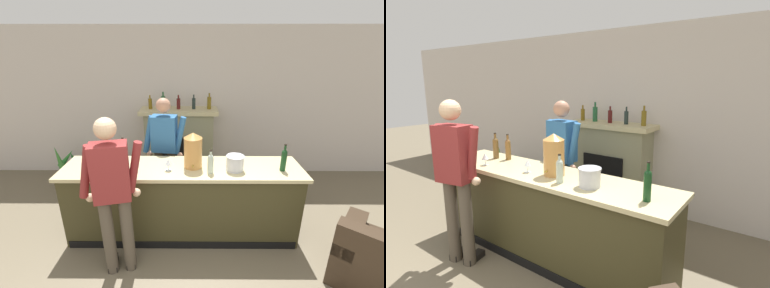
# 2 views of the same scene
# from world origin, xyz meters

# --- Properties ---
(wall_back_panel) EXTENTS (12.00, 0.07, 2.75)m
(wall_back_panel) POSITION_xyz_m (0.00, 3.69, 1.38)
(wall_back_panel) COLOR beige
(wall_back_panel) RESTS_ON ground_plane
(bar_counter) EXTENTS (2.97, 0.68, 0.99)m
(bar_counter) POSITION_xyz_m (-0.08, 1.78, 0.50)
(bar_counter) COLOR #3A351C
(bar_counter) RESTS_ON ground_plane
(fireplace_stone) EXTENTS (1.38, 0.52, 1.65)m
(fireplace_stone) POSITION_xyz_m (-0.20, 3.43, 0.69)
(fireplace_stone) COLOR gray
(fireplace_stone) RESTS_ON ground_plane
(armchair_black) EXTENTS (1.21, 1.21, 0.77)m
(armchair_black) POSITION_xyz_m (2.03, 0.96, 0.26)
(armchair_black) COLOR #35271B
(armchair_black) RESTS_ON ground_plane
(potted_plant_corner) EXTENTS (0.42, 0.47, 0.78)m
(potted_plant_corner) POSITION_xyz_m (-2.23, 3.12, 0.30)
(potted_plant_corner) COLOR #A36840
(potted_plant_corner) RESTS_ON ground_plane
(person_customer) EXTENTS (0.65, 0.37, 1.79)m
(person_customer) POSITION_xyz_m (-0.75, 1.15, 0.99)
(person_customer) COLOR brown
(person_customer) RESTS_ON ground_plane
(person_bartender) EXTENTS (0.66, 0.34, 1.73)m
(person_bartender) POSITION_xyz_m (-0.36, 2.43, 0.95)
(person_bartender) COLOR #443B30
(person_bartender) RESTS_ON ground_plane
(copper_dispenser) EXTENTS (0.23, 0.26, 0.45)m
(copper_dispenser) POSITION_xyz_m (0.06, 1.78, 1.21)
(copper_dispenser) COLOR #BE8442
(copper_dispenser) RESTS_ON bar_counter
(ice_bucket_steel) EXTENTS (0.22, 0.22, 0.18)m
(ice_bucket_steel) POSITION_xyz_m (0.56, 1.70, 1.08)
(ice_bucket_steel) COLOR silver
(ice_bucket_steel) RESTS_ON bar_counter
(wine_bottle_cabernet_heavy) EXTENTS (0.07, 0.07, 0.33)m
(wine_bottle_cabernet_heavy) POSITION_xyz_m (-0.83, 1.94, 1.13)
(wine_bottle_cabernet_heavy) COLOR brown
(wine_bottle_cabernet_heavy) RESTS_ON bar_counter
(wine_bottle_riesling_slim) EXTENTS (0.07, 0.07, 0.34)m
(wine_bottle_riesling_slim) POSITION_xyz_m (1.14, 1.69, 1.14)
(wine_bottle_riesling_slim) COLOR #123817
(wine_bottle_riesling_slim) RESTS_ON bar_counter
(wine_bottle_port_short) EXTENTS (0.07, 0.07, 0.33)m
(wine_bottle_port_short) POSITION_xyz_m (-1.01, 1.89, 1.14)
(wine_bottle_port_short) COLOR brown
(wine_bottle_port_short) RESTS_ON bar_counter
(wine_bottle_burgundy_dark) EXTENTS (0.07, 0.07, 0.29)m
(wine_bottle_burgundy_dark) POSITION_xyz_m (0.27, 1.63, 1.12)
(wine_bottle_burgundy_dark) COLOR #ADBDAB
(wine_bottle_burgundy_dark) RESTS_ON bar_counter
(wine_glass_back_row) EXTENTS (0.08, 0.08, 0.14)m
(wine_glass_back_row) POSITION_xyz_m (-0.24, 1.69, 1.09)
(wine_glass_back_row) COLOR silver
(wine_glass_back_row) RESTS_ON bar_counter
(wine_glass_near_bucket) EXTENTS (0.08, 0.08, 0.15)m
(wine_glass_near_bucket) POSITION_xyz_m (-0.85, 1.60, 1.09)
(wine_glass_near_bucket) COLOR silver
(wine_glass_near_bucket) RESTS_ON bar_counter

